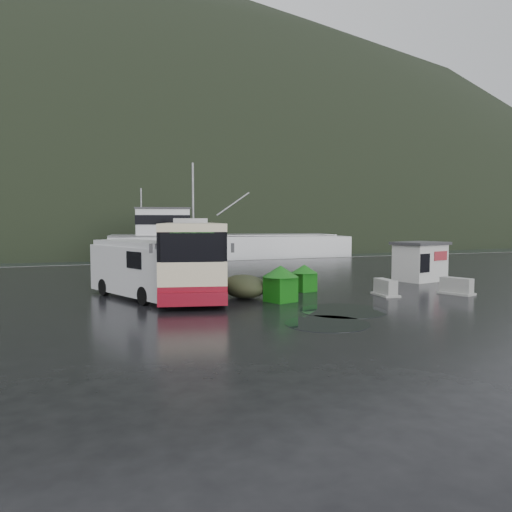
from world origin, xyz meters
name	(u,v)px	position (x,y,z in m)	size (l,w,h in m)	color
ground	(263,295)	(0.00, 0.00, 0.00)	(160.00, 160.00, 0.00)	black
harbor_water	(100,235)	(0.00, 110.00, 0.00)	(300.00, 180.00, 0.02)	black
quay_edge	(175,262)	(0.00, 20.00, 0.00)	(160.00, 0.60, 1.50)	#999993
headland	(101,228)	(10.00, 250.00, 0.00)	(780.00, 540.00, 570.00)	black
coach_bus	(191,289)	(-2.74, 3.05, 0.00)	(3.20, 12.91, 3.65)	beige
white_van	(142,298)	(-5.52, 1.08, 0.00)	(2.15, 6.26, 2.62)	silver
waste_bin_left	(280,302)	(-0.07, -2.22, 0.00)	(1.13, 1.13, 1.58)	#126211
waste_bin_right	(304,291)	(2.35, 0.29, 0.00)	(0.96, 0.96, 1.33)	#126211
dome_tent	(244,298)	(-1.17, -0.62, 0.00)	(1.91, 2.67, 1.05)	#313721
ticket_kiosk	(420,281)	(10.63, 1.76, 0.00)	(2.92, 2.21, 2.28)	silver
jersey_barrier_a	(456,294)	(8.66, -3.27, 0.00)	(0.80, 1.59, 0.80)	#999993
jersey_barrier_b	(385,296)	(5.24, -2.40, 0.00)	(0.77, 1.54, 0.77)	#999993
fishing_trawler	(223,254)	(7.24, 29.24, 0.00)	(27.73, 6.07, 11.09)	silver
puddles	(311,301)	(1.19, -2.66, 0.01)	(6.16, 15.51, 0.01)	black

